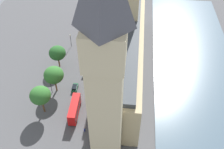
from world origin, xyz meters
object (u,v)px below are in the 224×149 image
at_px(pedestrian_leading, 85,130).
at_px(plane_tree_midblock, 54,75).
at_px(car_blue_corner, 97,29).
at_px(double_decker_bus_under_trees, 96,39).
at_px(double_decker_bus_kerbside, 74,109).
at_px(plane_tree_by_river_gate, 57,53).
at_px(car_yellow_cab_trailing, 86,59).
at_px(plane_tree_slot_10, 40,95).
at_px(street_lamp_slot_11, 51,85).
at_px(parliament_building, 124,47).
at_px(pedestrian_opposite_hall, 100,61).
at_px(street_lamp_slot_12, 70,38).
at_px(car_silver_far_end, 85,73).
at_px(clock_tower, 105,79).
at_px(car_dark_green_near_tower, 75,88).

relative_size(pedestrian_leading, plane_tree_midblock, 0.15).
distance_m(car_blue_corner, plane_tree_midblock, 42.16).
bearing_deg(double_decker_bus_under_trees, pedestrian_leading, -90.97).
relative_size(car_blue_corner, double_decker_bus_kerbside, 0.40).
bearing_deg(pedestrian_leading, plane_tree_midblock, 162.19).
bearing_deg(car_blue_corner, double_decker_bus_kerbside, -91.28).
bearing_deg(plane_tree_midblock, plane_tree_by_river_gate, -79.71).
bearing_deg(double_decker_bus_kerbside, car_yellow_cab_trailing, -88.43).
bearing_deg(double_decker_bus_under_trees, plane_tree_slot_10, -111.11).
xyz_separation_m(plane_tree_by_river_gate, street_lamp_slot_11, (-1.06, 14.55, -2.72)).
height_order(parliament_building, pedestrian_opposite_hall, parliament_building).
bearing_deg(parliament_building, double_decker_bus_kerbside, 60.93).
relative_size(plane_tree_slot_10, street_lamp_slot_12, 1.79).
bearing_deg(car_silver_far_end, parliament_building, -157.57).
bearing_deg(car_blue_corner, clock_tower, -80.51).
xyz_separation_m(car_dark_green_near_tower, street_lamp_slot_12, (7.14, -26.03, 3.35)).
height_order(parliament_building, street_lamp_slot_11, parliament_building).
bearing_deg(car_dark_green_near_tower, car_silver_far_end, 73.54).
relative_size(clock_tower, street_lamp_slot_12, 10.08).
distance_m(car_yellow_cab_trailing, plane_tree_midblock, 20.57).
bearing_deg(plane_tree_midblock, double_decker_bus_kerbside, 131.82).
distance_m(car_silver_far_end, street_lamp_slot_12, 20.23).
height_order(car_silver_far_end, street_lamp_slot_11, street_lamp_slot_11).
distance_m(car_yellow_cab_trailing, street_lamp_slot_11, 21.36).
relative_size(double_decker_bus_kerbside, street_lamp_slot_11, 1.89).
xyz_separation_m(parliament_building, plane_tree_midblock, (23.20, 15.68, -2.34)).
distance_m(car_silver_far_end, car_dark_green_near_tower, 8.84).
bearing_deg(clock_tower, pedestrian_leading, -45.52).
xyz_separation_m(plane_tree_midblock, plane_tree_slot_10, (1.55, 9.99, 0.31)).
xyz_separation_m(car_yellow_cab_trailing, street_lamp_slot_11, (8.71, 19.26, 3.07)).
height_order(car_yellow_cab_trailing, street_lamp_slot_11, street_lamp_slot_11).
relative_size(double_decker_bus_under_trees, street_lamp_slot_12, 1.77).
relative_size(plane_tree_by_river_gate, plane_tree_slot_10, 0.87).
height_order(clock_tower, plane_tree_slot_10, clock_tower).
relative_size(car_dark_green_near_tower, pedestrian_leading, 2.71).
xyz_separation_m(car_blue_corner, double_decker_bus_under_trees, (-1.12, 10.60, 1.75)).
bearing_deg(plane_tree_midblock, pedestrian_leading, 129.20).
bearing_deg(pedestrian_leading, car_silver_far_end, 132.76).
relative_size(car_silver_far_end, pedestrian_opposite_hall, 2.94).
height_order(car_blue_corner, plane_tree_slot_10, plane_tree_slot_10).
distance_m(car_yellow_cab_trailing, double_decker_bus_kerbside, 28.06).
xyz_separation_m(pedestrian_opposite_hall, street_lamp_slot_11, (14.64, 18.72, 3.26)).
relative_size(car_yellow_cab_trailing, plane_tree_by_river_gate, 0.44).
relative_size(pedestrian_opposite_hall, plane_tree_by_river_gate, 0.16).
xyz_separation_m(double_decker_bus_kerbside, plane_tree_by_river_gate, (11.34, -23.26, 4.05)).
bearing_deg(street_lamp_slot_11, car_dark_green_near_tower, -163.01).
distance_m(clock_tower, double_decker_bus_kerbside, 34.71).
xyz_separation_m(double_decker_bus_under_trees, pedestrian_opposite_hall, (-3.48, 12.66, -1.93)).
distance_m(parliament_building, car_silver_far_end, 18.03).
bearing_deg(street_lamp_slot_11, car_blue_corner, -103.45).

